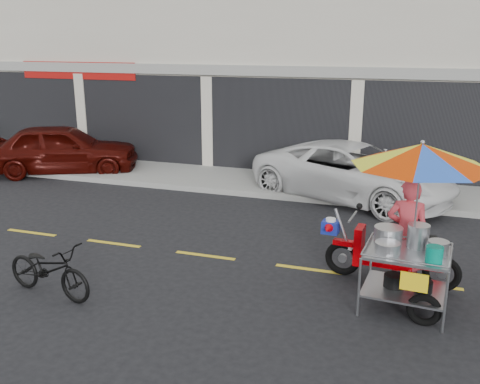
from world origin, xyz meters
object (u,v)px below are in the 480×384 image
(white_pickup, at_px, (353,172))
(near_bicycle, at_px, (49,269))
(food_vendor_rig, at_px, (412,200))
(maroon_sedan, at_px, (62,149))

(white_pickup, height_order, near_bicycle, white_pickup)
(food_vendor_rig, bearing_deg, white_pickup, 110.28)
(maroon_sedan, relative_size, white_pickup, 0.87)
(near_bicycle, height_order, food_vendor_rig, food_vendor_rig)
(maroon_sedan, distance_m, near_bicycle, 8.48)
(food_vendor_rig, bearing_deg, near_bicycle, -158.03)
(near_bicycle, xyz_separation_m, food_vendor_rig, (5.42, 1.66, 1.19))
(near_bicycle, distance_m, food_vendor_rig, 5.79)
(food_vendor_rig, bearing_deg, maroon_sedan, 157.40)
(white_pickup, relative_size, near_bicycle, 3.03)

